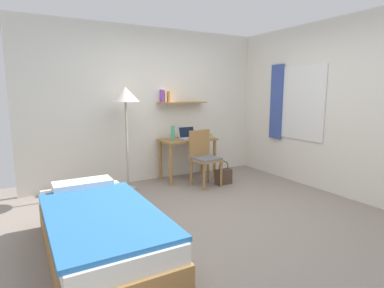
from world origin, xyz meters
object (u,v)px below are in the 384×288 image
Objects in this scene: water_bottle at (173,133)px; book_stack at (204,135)px; desk at (188,147)px; desk_chair at (204,156)px; handbag at (223,176)px; laptop at (188,136)px; standing_lamp at (125,99)px; bed at (100,232)px.

water_bottle is 1.01× the size of book_stack.
desk_chair is at bearing -84.53° from desk.
laptop is at bearing 121.00° from handbag.
laptop is at bearing 6.98° from water_bottle.
standing_lamp is at bearing -176.54° from water_bottle.
laptop is at bearing 4.43° from standing_lamp.
desk_chair is 0.57× the size of standing_lamp.
book_stack is (2.33, 1.91, 0.52)m from bed.
laptop is 1.34× the size of water_bottle.
laptop reaches higher than book_stack.
handbag is (1.48, -0.51, -1.28)m from standing_lamp.
bed is at bearing -135.98° from desk.
desk_chair reaches higher than bed.
water_bottle is at bearing 3.46° from standing_lamp.
water_bottle is 0.61× the size of handbag.
standing_lamp is 1.30m from laptop.
water_bottle is (0.82, 0.05, -0.58)m from standing_lamp.
bed is 6.12× the size of laptop.
desk is at bearing 121.59° from handbag.
handbag is at bearing 29.57° from bed.
laptop is (1.13, 0.09, -0.64)m from standing_lamp.
book_stack is (0.29, 0.46, 0.26)m from desk_chair.
desk is 2.97× the size of laptop.
desk_chair is 0.61m from book_stack.
desk is 0.20m from laptop.
desk is 0.39m from book_stack.
desk reaches higher than handbag.
book_stack is 0.60× the size of handbag.
desk_chair is at bearing -18.59° from standing_lamp.
handbag is at bearing -18.82° from standing_lamp.
handbag is (0.02, -0.58, -0.62)m from book_stack.
standing_lamp is (0.87, 1.84, 1.18)m from bed.
bed is 2.17× the size of desk_chair.
laptop is (2.00, 1.93, 0.54)m from bed.
water_bottle is (-0.30, -0.03, 0.27)m from desk.
laptop is at bearing 94.69° from desk_chair.
water_bottle reaches higher than bed.
water_bottle reaches higher than handbag.
laptop is at bearing 177.07° from book_stack.
laptop is at bearing 43.98° from bed.
water_bottle reaches higher than book_stack.
book_stack is at bearing 39.36° from bed.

